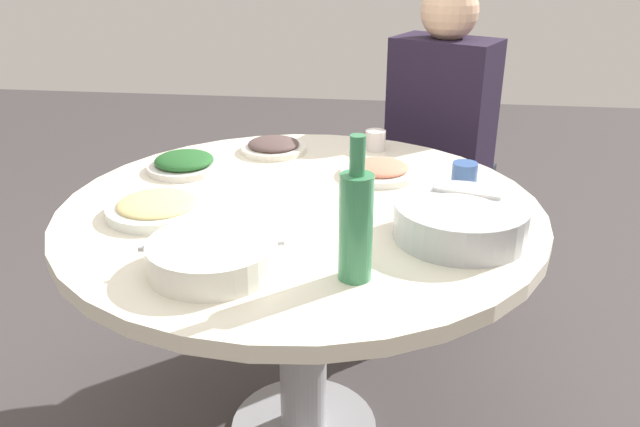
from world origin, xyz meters
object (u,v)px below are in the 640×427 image
diner_left (442,115)px  dish_greens (184,163)px  green_bottle (356,223)px  dish_eggplant (274,146)px  dish_noodles (157,207)px  stool_for_diner_left (431,253)px  tea_cup_far (375,140)px  soup_bowl (213,256)px  tea_cup_near (464,174)px  dish_shrimp (380,170)px  rice_bowl (460,220)px  round_dining_table (302,251)px

diner_left → dish_greens: bearing=37.2°
green_bottle → diner_left: size_ratio=0.38×
dish_eggplant → green_bottle: (-0.30, 0.75, 0.10)m
dish_noodles → stool_for_diner_left: dish_noodles is taller
tea_cup_far → soup_bowl: bearing=70.3°
soup_bowl → tea_cup_near: bearing=-135.0°
soup_bowl → dish_greens: 0.61m
green_bottle → stool_for_diner_left: size_ratio=0.66×
dish_shrimp → stool_for_diner_left: (-0.19, -0.54, -0.52)m
soup_bowl → stool_for_diner_left: bearing=-114.2°
dish_greens → tea_cup_far: 0.58m
dish_noodles → tea_cup_far: (-0.50, -0.55, 0.01)m
tea_cup_far → dish_shrimp: bearing=95.8°
dish_noodles → diner_left: diner_left is taller
dish_eggplant → stool_for_diner_left: bearing=-144.7°
dish_shrimp → green_bottle: (0.03, 0.58, 0.10)m
soup_bowl → diner_left: size_ratio=0.37×
stool_for_diner_left → diner_left: 0.54m
soup_bowl → dish_eggplant: 0.75m
soup_bowl → tea_cup_near: (-0.54, -0.54, 0.00)m
rice_bowl → stool_for_diner_left: (-0.00, -0.91, -0.55)m
round_dining_table → dish_eggplant: (0.14, -0.40, 0.15)m
dish_noodles → rice_bowl: bearing=176.6°
soup_bowl → diner_left: (-0.50, -1.12, 0.00)m
dish_greens → diner_left: size_ratio=0.27×
tea_cup_far → round_dining_table: bearing=70.3°
dish_eggplant → dish_noodles: 0.53m
soup_bowl → dish_eggplant: (0.02, -0.75, -0.01)m
tea_cup_near → stool_for_diner_left: (0.03, -0.59, -0.54)m
rice_bowl → stool_for_diner_left: size_ratio=0.67×
tea_cup_near → soup_bowl: bearing=45.0°
green_bottle → stool_for_diner_left: (-0.22, -1.12, -0.62)m
dish_noodles → stool_for_diner_left: 1.24m
tea_cup_far → stool_for_diner_left: 0.66m
dish_greens → stool_for_diner_left: (-0.74, -0.56, -0.53)m
dish_shrimp → diner_left: bearing=-109.7°
rice_bowl → dish_shrimp: rice_bowl is taller
rice_bowl → diner_left: diner_left is taller
dish_greens → dish_eggplant: bearing=-138.6°
round_dining_table → stool_for_diner_left: (-0.38, -0.77, -0.38)m
diner_left → dish_noodles: bearing=50.7°
dish_shrimp → stool_for_diner_left: size_ratio=0.50×
soup_bowl → tea_cup_far: (-0.29, -0.81, 0.00)m
green_bottle → stool_for_diner_left: bearing=-101.1°
stool_for_diner_left → rice_bowl: bearing=89.8°
dish_eggplant → green_bottle: green_bottle is taller
rice_bowl → dish_shrimp: 0.42m
tea_cup_near → diner_left: bearing=-86.9°
tea_cup_near → diner_left: (0.03, -0.59, 0.00)m
green_bottle → diner_left: (-0.22, -1.12, -0.09)m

